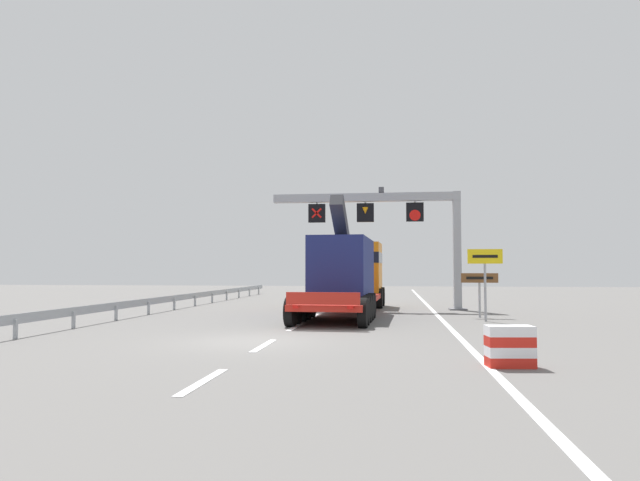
{
  "coord_description": "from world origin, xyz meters",
  "views": [
    {
      "loc": [
        4.13,
        -16.37,
        2.13
      ],
      "look_at": [
        0.62,
        10.9,
        3.55
      ],
      "focal_mm": 31.49,
      "sensor_mm": 36.0,
      "label": 1
    }
  ],
  "objects_px": {
    "exit_sign_yellow": "(485,267)",
    "crash_barrier_striped": "(510,346)",
    "heavy_haul_truck_red": "(349,272)",
    "overhead_lane_gantry": "(391,216)",
    "tourist_info_sign_brown": "(480,283)"
  },
  "relations": [
    {
      "from": "exit_sign_yellow",
      "to": "overhead_lane_gantry",
      "type": "bearing_deg",
      "value": 120.13
    },
    {
      "from": "heavy_haul_truck_red",
      "to": "crash_barrier_striped",
      "type": "relative_size",
      "value": 13.43
    },
    {
      "from": "crash_barrier_striped",
      "to": "overhead_lane_gantry",
      "type": "bearing_deg",
      "value": 98.34
    },
    {
      "from": "heavy_haul_truck_red",
      "to": "crash_barrier_striped",
      "type": "height_order",
      "value": "heavy_haul_truck_red"
    },
    {
      "from": "tourist_info_sign_brown",
      "to": "crash_barrier_striped",
      "type": "bearing_deg",
      "value": -95.82
    },
    {
      "from": "tourist_info_sign_brown",
      "to": "crash_barrier_striped",
      "type": "xyz_separation_m",
      "value": [
        -1.32,
        -12.95,
        -1.06
      ]
    },
    {
      "from": "heavy_haul_truck_red",
      "to": "exit_sign_yellow",
      "type": "distance_m",
      "value": 7.27
    },
    {
      "from": "exit_sign_yellow",
      "to": "crash_barrier_striped",
      "type": "distance_m",
      "value": 11.2
    },
    {
      "from": "overhead_lane_gantry",
      "to": "crash_barrier_striped",
      "type": "relative_size",
      "value": 9.83
    },
    {
      "from": "overhead_lane_gantry",
      "to": "tourist_info_sign_brown",
      "type": "xyz_separation_m",
      "value": [
        3.9,
        -4.65,
        -3.5
      ]
    },
    {
      "from": "crash_barrier_striped",
      "to": "heavy_haul_truck_red",
      "type": "bearing_deg",
      "value": 107.02
    },
    {
      "from": "heavy_haul_truck_red",
      "to": "tourist_info_sign_brown",
      "type": "bearing_deg",
      "value": -20.77
    },
    {
      "from": "heavy_haul_truck_red",
      "to": "tourist_info_sign_brown",
      "type": "relative_size",
      "value": 7.2
    },
    {
      "from": "tourist_info_sign_brown",
      "to": "crash_barrier_striped",
      "type": "distance_m",
      "value": 13.06
    },
    {
      "from": "exit_sign_yellow",
      "to": "crash_barrier_striped",
      "type": "height_order",
      "value": "exit_sign_yellow"
    }
  ]
}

